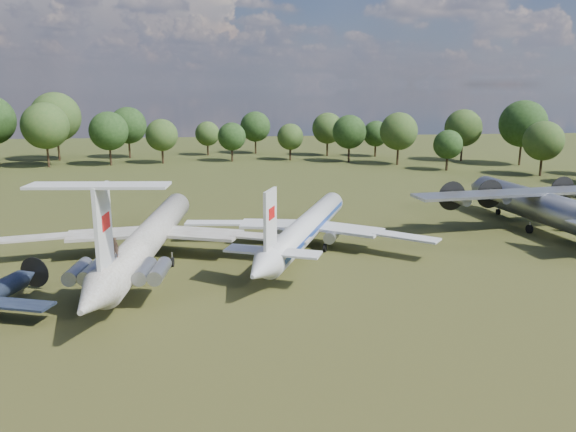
{
  "coord_description": "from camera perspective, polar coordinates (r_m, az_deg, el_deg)",
  "views": [
    {
      "loc": [
        2.52,
        -55.95,
        18.45
      ],
      "look_at": [
        9.4,
        0.94,
        5.0
      ],
      "focal_mm": 35.0,
      "sensor_mm": 36.0,
      "label": 1
    }
  ],
  "objects": [
    {
      "name": "ground",
      "position": [
        58.97,
        -9.03,
        -5.19
      ],
      "size": [
        300.0,
        300.0,
        0.0
      ],
      "primitive_type": "plane",
      "color": "#274216",
      "rests_on": "ground"
    },
    {
      "name": "il62_airliner",
      "position": [
        61.27,
        -13.8,
        -2.59
      ],
      "size": [
        38.64,
        47.69,
        4.34
      ],
      "primitive_type": null,
      "rotation": [
        0.0,
        0.0,
        -0.11
      ],
      "color": "silver",
      "rests_on": "ground"
    },
    {
      "name": "tu104_jet",
      "position": [
        64.46,
        1.94,
        -1.61
      ],
      "size": [
        42.7,
        47.94,
        3.95
      ],
      "primitive_type": null,
      "rotation": [
        0.0,
        0.0,
        -0.4
      ],
      "color": "silver",
      "rests_on": "ground"
    },
    {
      "name": "an12_transport",
      "position": [
        79.46,
        24.42,
        0.45
      ],
      "size": [
        38.63,
        42.17,
        5.05
      ],
      "primitive_type": null,
      "rotation": [
        0.0,
        0.0,
        0.12
      ],
      "color": "#9DA0A5",
      "rests_on": "ground"
    },
    {
      "name": "person_on_il62",
      "position": [
        49.16,
        -17.12,
        -3.04
      ],
      "size": [
        0.74,
        0.65,
        1.7
      ],
      "primitive_type": "imported",
      "rotation": [
        0.0,
        0.0,
        2.66
      ],
      "color": "brown",
      "rests_on": "il62_airliner"
    }
  ]
}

